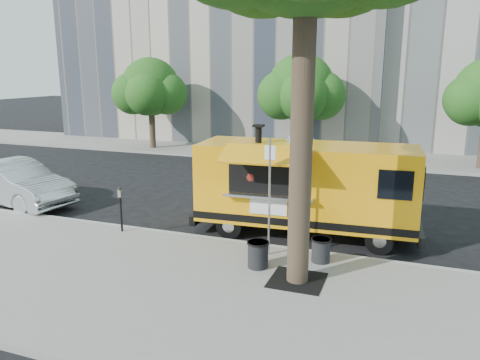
# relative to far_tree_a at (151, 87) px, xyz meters

# --- Properties ---
(ground) EXTENTS (120.00, 120.00, 0.00)m
(ground) POSITION_rel_far_tree_a_xyz_m (10.00, -12.30, -3.78)
(ground) COLOR black
(ground) RESTS_ON ground
(sidewalk) EXTENTS (60.00, 6.00, 0.15)m
(sidewalk) POSITION_rel_far_tree_a_xyz_m (10.00, -16.30, -3.70)
(sidewalk) COLOR gray
(sidewalk) RESTS_ON ground
(curb) EXTENTS (60.00, 0.14, 0.16)m
(curb) POSITION_rel_far_tree_a_xyz_m (10.00, -13.23, -3.70)
(curb) COLOR #999993
(curb) RESTS_ON ground
(far_sidewalk) EXTENTS (60.00, 5.00, 0.15)m
(far_sidewalk) POSITION_rel_far_tree_a_xyz_m (10.00, 1.20, -3.70)
(far_sidewalk) COLOR gray
(far_sidewalk) RESTS_ON ground
(tree_well) EXTENTS (1.20, 1.20, 0.02)m
(tree_well) POSITION_rel_far_tree_a_xyz_m (12.60, -15.10, -3.62)
(tree_well) COLOR black
(tree_well) RESTS_ON sidewalk
(far_tree_a) EXTENTS (3.42, 3.42, 5.36)m
(far_tree_a) POSITION_rel_far_tree_a_xyz_m (0.00, 0.00, 0.00)
(far_tree_a) COLOR #33261C
(far_tree_a) RESTS_ON far_sidewalk
(far_tree_b) EXTENTS (3.60, 3.60, 5.50)m
(far_tree_b) POSITION_rel_far_tree_a_xyz_m (9.00, 0.40, 0.06)
(far_tree_b) COLOR #33261C
(far_tree_b) RESTS_ON far_sidewalk
(sign_post) EXTENTS (0.28, 0.06, 3.00)m
(sign_post) POSITION_rel_far_tree_a_xyz_m (11.55, -13.85, -1.93)
(sign_post) COLOR silver
(sign_post) RESTS_ON sidewalk
(parking_meter) EXTENTS (0.11, 0.11, 1.33)m
(parking_meter) POSITION_rel_far_tree_a_xyz_m (7.00, -13.65, -2.79)
(parking_meter) COLOR black
(parking_meter) RESTS_ON sidewalk
(food_truck) EXTENTS (6.61, 3.31, 3.20)m
(food_truck) POSITION_rel_far_tree_a_xyz_m (11.97, -11.73, -2.27)
(food_truck) COLOR #FEA50D
(food_truck) RESTS_ON ground
(sedan) EXTENTS (5.09, 2.61, 1.60)m
(sedan) POSITION_rel_far_tree_a_xyz_m (1.52, -12.14, -2.98)
(sedan) COLOR #B9BCC1
(sedan) RESTS_ON ground
(trash_bin_left) EXTENTS (0.50, 0.50, 0.59)m
(trash_bin_left) POSITION_rel_far_tree_a_xyz_m (12.89, -13.85, -3.31)
(trash_bin_left) COLOR black
(trash_bin_left) RESTS_ON sidewalk
(trash_bin_right) EXTENTS (0.53, 0.53, 0.64)m
(trash_bin_right) POSITION_rel_far_tree_a_xyz_m (11.54, -14.71, -3.29)
(trash_bin_right) COLOR black
(trash_bin_right) RESTS_ON sidewalk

